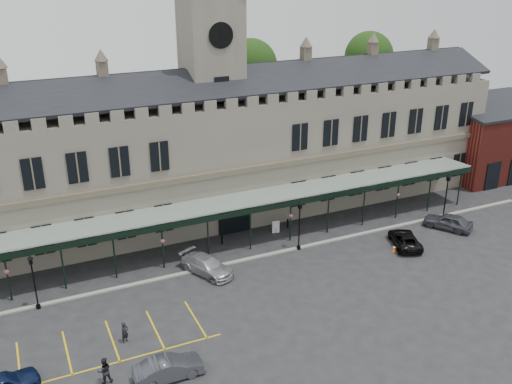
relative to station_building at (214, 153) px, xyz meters
name	(u,v)px	position (x,y,z in m)	size (l,w,h in m)	color
ground	(287,288)	(0.00, -15.91, -6.47)	(140.00, 140.00, 0.00)	black
station_building	(214,153)	(0.00, 0.00, 0.00)	(60.00, 10.36, 17.30)	#656054
clock_tower	(212,86)	(0.00, 0.09, 6.64)	(5.60, 5.60, 24.80)	#656054
canopy	(249,224)	(0.00, -8.45, -4.06)	(50.00, 4.10, 4.30)	#8C9E93
brick_annex	(492,141)	(34.00, -2.94, -2.31)	(12.40, 8.36, 9.23)	maroon
kerb	(258,257)	(0.00, -10.41, -6.41)	(60.00, 0.40, 0.12)	gray
parking_markings	(114,345)	(-14.00, -17.41, -6.47)	(16.00, 6.00, 0.01)	gold
tree_behind_mid	(251,67)	(8.00, 9.09, 6.35)	(6.00, 6.00, 16.00)	#332314
tree_behind_right	(369,57)	(24.00, 9.09, 6.35)	(6.00, 6.00, 16.00)	#332314
lamp_post_left	(33,277)	(-18.25, -10.69, -3.81)	(0.42, 0.42, 4.49)	black
lamp_post_mid	(299,221)	(3.92, -10.54, -3.66)	(0.45, 0.45, 4.73)	black
lamp_post_right	(446,193)	(19.98, -11.09, -3.53)	(0.47, 0.47, 4.96)	black
traffic_cone	(394,248)	(11.46, -14.44, -6.16)	(0.39, 0.39, 0.62)	#FF6508
sign_board	(276,227)	(3.51, -6.74, -5.87)	(0.71, 0.16, 1.23)	black
bollard_left	(222,240)	(-2.00, -6.79, -6.05)	(0.15, 0.15, 0.84)	black
bollard_right	(288,223)	(5.01, -6.29, -5.98)	(0.17, 0.17, 0.97)	black
car_left_b	(169,368)	(-11.50, -22.12, -5.75)	(1.53, 4.38, 1.44)	#3E4046
car_taxi	(207,265)	(-5.00, -11.09, -5.74)	(2.03, 4.99, 1.45)	#9C9FA4
car_van	(405,239)	(13.00, -13.94, -5.82)	(2.14, 4.65, 1.29)	black
car_right_a	(448,221)	(19.00, -12.81, -5.69)	(1.83, 4.56, 1.55)	#3E4046
person_a	(125,332)	(-13.20, -17.42, -5.69)	(0.57, 0.37, 1.56)	black
person_b	(104,371)	(-15.20, -20.91, -5.57)	(0.87, 0.68, 1.80)	black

